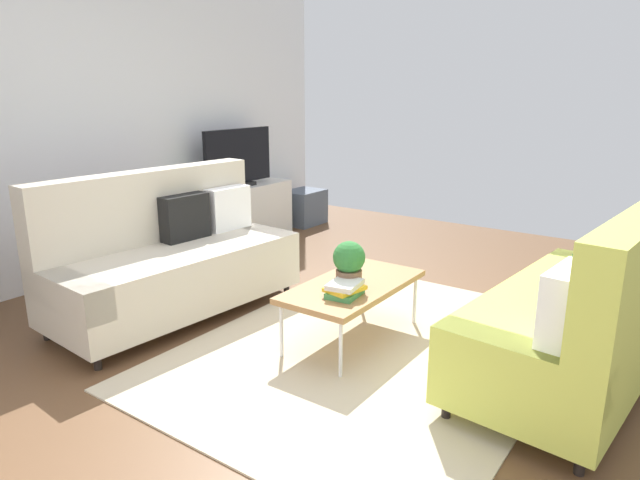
{
  "coord_description": "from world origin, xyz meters",
  "views": [
    {
      "loc": [
        -3.0,
        -1.93,
        1.71
      ],
      "look_at": [
        0.18,
        0.34,
        0.65
      ],
      "focal_mm": 31.44,
      "sensor_mm": 36.0,
      "label": 1
    }
  ],
  "objects_px": {
    "tv_console": "(239,214)",
    "vase_0": "(196,185)",
    "coffee_table": "(353,287)",
    "vase_1": "(210,185)",
    "couch_green": "(586,314)",
    "couch_beige": "(171,258)",
    "potted_plant": "(349,263)",
    "bottle_0": "(227,183)",
    "bottle_2": "(240,177)",
    "tv": "(238,159)",
    "table_book_0": "(345,293)",
    "bottle_1": "(234,181)",
    "storage_trunk": "(304,207)"
  },
  "relations": [
    {
      "from": "tv_console",
      "to": "vase_0",
      "type": "xyz_separation_m",
      "value": [
        -0.58,
        0.05,
        0.41
      ]
    },
    {
      "from": "coffee_table",
      "to": "vase_1",
      "type": "distance_m",
      "value": 2.77
    },
    {
      "from": "couch_green",
      "to": "tv_console",
      "type": "xyz_separation_m",
      "value": [
        1.21,
        3.89,
        -0.13
      ]
    },
    {
      "from": "couch_beige",
      "to": "potted_plant",
      "type": "relative_size",
      "value": 6.08
    },
    {
      "from": "bottle_0",
      "to": "bottle_2",
      "type": "bearing_deg",
      "value": 0.0
    },
    {
      "from": "tv",
      "to": "bottle_0",
      "type": "bearing_deg",
      "value": -174.6
    },
    {
      "from": "coffee_table",
      "to": "tv",
      "type": "bearing_deg",
      "value": 58.81
    },
    {
      "from": "tv",
      "to": "potted_plant",
      "type": "bearing_deg",
      "value": -122.51
    },
    {
      "from": "tv",
      "to": "table_book_0",
      "type": "distance_m",
      "value": 3.11
    },
    {
      "from": "potted_plant",
      "to": "bottle_2",
      "type": "relative_size",
      "value": 1.44
    },
    {
      "from": "couch_beige",
      "to": "vase_1",
      "type": "relative_size",
      "value": 16.26
    },
    {
      "from": "potted_plant",
      "to": "bottle_2",
      "type": "distance_m",
      "value": 2.92
    },
    {
      "from": "tv",
      "to": "bottle_0",
      "type": "distance_m",
      "value": 0.32
    },
    {
      "from": "coffee_table",
      "to": "vase_0",
      "type": "height_order",
      "value": "vase_0"
    },
    {
      "from": "vase_1",
      "to": "couch_green",
      "type": "bearing_deg",
      "value": -101.83
    },
    {
      "from": "coffee_table",
      "to": "tv_console",
      "type": "distance_m",
      "value": 2.89
    },
    {
      "from": "bottle_0",
      "to": "bottle_2",
      "type": "relative_size",
      "value": 0.63
    },
    {
      "from": "tv_console",
      "to": "potted_plant",
      "type": "xyz_separation_m",
      "value": [
        -1.58,
        -2.5,
        0.27
      ]
    },
    {
      "from": "potted_plant",
      "to": "bottle_2",
      "type": "bearing_deg",
      "value": 57.47
    },
    {
      "from": "couch_beige",
      "to": "table_book_0",
      "type": "distance_m",
      "value": 1.51
    },
    {
      "from": "vase_0",
      "to": "bottle_1",
      "type": "distance_m",
      "value": 0.49
    },
    {
      "from": "tv",
      "to": "vase_1",
      "type": "distance_m",
      "value": 0.46
    },
    {
      "from": "couch_green",
      "to": "table_book_0",
      "type": "height_order",
      "value": "couch_green"
    },
    {
      "from": "tv",
      "to": "vase_1",
      "type": "xyz_separation_m",
      "value": [
        -0.38,
        0.07,
        -0.25
      ]
    },
    {
      "from": "couch_beige",
      "to": "coffee_table",
      "type": "relative_size",
      "value": 1.78
    },
    {
      "from": "coffee_table",
      "to": "vase_1",
      "type": "xyz_separation_m",
      "value": [
        1.1,
        2.52,
        0.31
      ]
    },
    {
      "from": "potted_plant",
      "to": "couch_green",
      "type": "bearing_deg",
      "value": -75.17
    },
    {
      "from": "coffee_table",
      "to": "bottle_0",
      "type": "height_order",
      "value": "bottle_0"
    },
    {
      "from": "couch_green",
      "to": "tv",
      "type": "bearing_deg",
      "value": 78.05
    },
    {
      "from": "table_book_0",
      "to": "bottle_0",
      "type": "distance_m",
      "value": 2.95
    },
    {
      "from": "vase_0",
      "to": "bottle_2",
      "type": "xyz_separation_m",
      "value": [
        0.57,
        -0.09,
        0.02
      ]
    },
    {
      "from": "bottle_0",
      "to": "bottle_1",
      "type": "distance_m",
      "value": 0.11
    },
    {
      "from": "bottle_0",
      "to": "bottle_1",
      "type": "bearing_deg",
      "value": 0.0
    },
    {
      "from": "bottle_0",
      "to": "tv_console",
      "type": "bearing_deg",
      "value": 10.7
    },
    {
      "from": "tv_console",
      "to": "table_book_0",
      "type": "bearing_deg",
      "value": -123.91
    },
    {
      "from": "tv_console",
      "to": "table_book_0",
      "type": "relative_size",
      "value": 5.83
    },
    {
      "from": "vase_1",
      "to": "tv_console",
      "type": "bearing_deg",
      "value": -7.42
    },
    {
      "from": "table_book_0",
      "to": "coffee_table",
      "type": "bearing_deg",
      "value": 19.6
    },
    {
      "from": "tv_console",
      "to": "bottle_1",
      "type": "bearing_deg",
      "value": -158.58
    },
    {
      "from": "tv_console",
      "to": "bottle_0",
      "type": "bearing_deg",
      "value": -169.3
    },
    {
      "from": "storage_trunk",
      "to": "potted_plant",
      "type": "distance_m",
      "value": 3.62
    },
    {
      "from": "coffee_table",
      "to": "vase_0",
      "type": "distance_m",
      "value": 2.7
    },
    {
      "from": "tv",
      "to": "potted_plant",
      "type": "xyz_separation_m",
      "value": [
        -1.58,
        -2.48,
        -0.36
      ]
    },
    {
      "from": "coffee_table",
      "to": "potted_plant",
      "type": "xyz_separation_m",
      "value": [
        -0.09,
        -0.02,
        0.2
      ]
    },
    {
      "from": "tv",
      "to": "couch_green",
      "type": "bearing_deg",
      "value": -107.34
    },
    {
      "from": "tv_console",
      "to": "couch_green",
      "type": "bearing_deg",
      "value": -107.26
    },
    {
      "from": "vase_1",
      "to": "bottle_1",
      "type": "xyz_separation_m",
      "value": [
        0.28,
        -0.09,
        0.02
      ]
    },
    {
      "from": "couch_green",
      "to": "storage_trunk",
      "type": "height_order",
      "value": "couch_green"
    },
    {
      "from": "bottle_1",
      "to": "bottle_2",
      "type": "relative_size",
      "value": 0.68
    },
    {
      "from": "potted_plant",
      "to": "bottle_1",
      "type": "relative_size",
      "value": 2.11
    }
  ]
}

